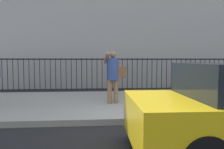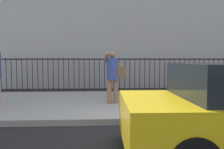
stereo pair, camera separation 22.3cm
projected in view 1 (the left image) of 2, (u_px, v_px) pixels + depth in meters
name	position (u px, v px, depth m)	size (l,w,h in m)	color
ground_plane	(149.00, 125.00, 4.96)	(60.00, 60.00, 0.00)	black
sidewalk	(133.00, 103.00, 7.14)	(28.00, 4.40, 0.15)	#9E9B93
iron_fence	(120.00, 70.00, 10.76)	(12.03, 0.04, 1.60)	black
pedestrian_on_phone	(114.00, 73.00, 6.61)	(0.68, 0.48, 1.63)	#936B4C
street_bench	(217.00, 81.00, 8.72)	(1.60, 0.45, 0.95)	brown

